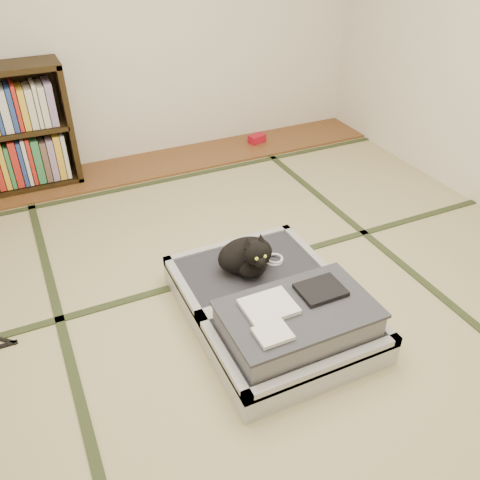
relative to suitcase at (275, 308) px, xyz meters
name	(u,v)px	position (x,y,z in m)	size (l,w,h in m)	color
floor	(259,312)	(-0.03, 0.12, -0.11)	(4.50, 4.50, 0.00)	#C6B884
wood_strip	(152,165)	(-0.03, 2.12, -0.10)	(4.00, 0.50, 0.02)	brown
red_item	(257,139)	(0.97, 2.15, -0.06)	(0.15, 0.09, 0.07)	#AB0D21
room_shell	(267,31)	(-0.03, 0.12, 1.35)	(4.50, 4.50, 4.50)	white
tatami_borders	(223,263)	(-0.03, 0.61, -0.11)	(4.00, 4.50, 0.01)	#2D381E
suitcase	(275,308)	(0.00, 0.00, 0.00)	(0.82, 1.10, 0.32)	#BBBBC1
cat	(248,256)	(-0.02, 0.29, 0.15)	(0.37, 0.37, 0.30)	black
cable_coil	(274,259)	(0.16, 0.32, 0.06)	(0.11, 0.11, 0.03)	white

